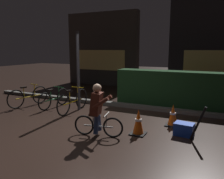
# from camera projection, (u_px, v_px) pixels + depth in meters

# --- Properties ---
(ground_plane) EXTENTS (40.00, 40.00, 0.00)m
(ground_plane) POSITION_uv_depth(u_px,v_px,m) (96.00, 126.00, 6.13)
(ground_plane) COLOR black
(sidewalk_curb) EXTENTS (12.00, 0.24, 0.12)m
(sidewalk_curb) POSITION_uv_depth(u_px,v_px,m) (126.00, 105.00, 8.08)
(sidewalk_curb) COLOR #56544F
(sidewalk_curb) RESTS_ON ground
(hedge_row) EXTENTS (4.80, 0.70, 1.25)m
(hedge_row) POSITION_uv_depth(u_px,v_px,m) (184.00, 89.00, 8.02)
(hedge_row) COLOR #19381C
(hedge_row) RESTS_ON ground
(storefront_left) EXTENTS (4.18, 0.54, 3.99)m
(storefront_left) POSITION_uv_depth(u_px,v_px,m) (102.00, 49.00, 12.91)
(storefront_left) COLOR #383330
(storefront_left) RESTS_ON ground
(street_post) EXTENTS (0.10, 0.10, 2.59)m
(street_post) POSITION_uv_depth(u_px,v_px,m) (78.00, 71.00, 7.53)
(street_post) COLOR #2D2D33
(street_post) RESTS_ON ground
(parked_bike_leftmost) EXTENTS (0.46, 1.62, 0.75)m
(parked_bike_leftmost) POSITION_uv_depth(u_px,v_px,m) (28.00, 96.00, 8.19)
(parked_bike_leftmost) COLOR black
(parked_bike_leftmost) RESTS_ON ground
(parked_bike_left_mid) EXTENTS (0.46, 1.51, 0.70)m
(parked_bike_left_mid) POSITION_uv_depth(u_px,v_px,m) (54.00, 98.00, 7.97)
(parked_bike_left_mid) COLOR black
(parked_bike_left_mid) RESTS_ON ground
(parked_bike_center_left) EXTENTS (0.46, 1.69, 0.78)m
(parked_bike_center_left) POSITION_uv_depth(u_px,v_px,m) (73.00, 101.00, 7.41)
(parked_bike_center_left) COLOR black
(parked_bike_center_left) RESTS_ON ground
(traffic_cone_near) EXTENTS (0.36, 0.36, 0.62)m
(traffic_cone_near) POSITION_uv_depth(u_px,v_px,m) (138.00, 122.00, 5.47)
(traffic_cone_near) COLOR black
(traffic_cone_near) RESTS_ON ground
(traffic_cone_far) EXTENTS (0.36, 0.36, 0.58)m
(traffic_cone_far) POSITION_uv_depth(u_px,v_px,m) (173.00, 115.00, 6.09)
(traffic_cone_far) COLOR black
(traffic_cone_far) RESTS_ON ground
(blue_crate) EXTENTS (0.47, 0.37, 0.30)m
(blue_crate) POSITION_uv_depth(u_px,v_px,m) (184.00, 129.00, 5.43)
(blue_crate) COLOR #193DB7
(blue_crate) RESTS_ON ground
(cyclist) EXTENTS (1.17, 0.50, 1.25)m
(cyclist) POSITION_uv_depth(u_px,v_px,m) (97.00, 110.00, 5.32)
(cyclist) COLOR black
(cyclist) RESTS_ON ground
(closed_umbrella) EXTENTS (0.34, 0.14, 0.82)m
(closed_umbrella) POSITION_uv_depth(u_px,v_px,m) (198.00, 124.00, 5.03)
(closed_umbrella) COLOR black
(closed_umbrella) RESTS_ON ground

